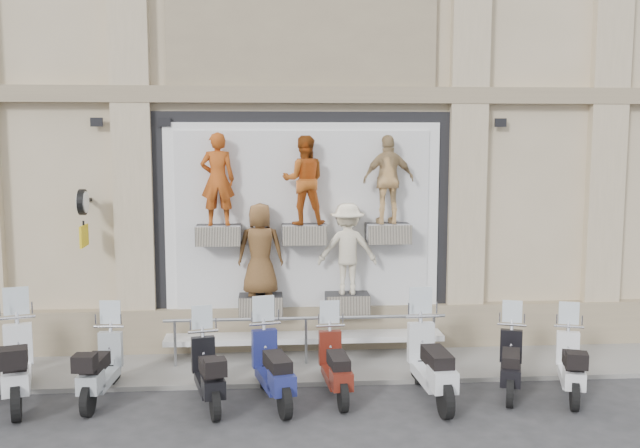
% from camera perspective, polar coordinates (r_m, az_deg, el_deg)
% --- Properties ---
extents(ground, '(90.00, 90.00, 0.00)m').
position_cam_1_polar(ground, '(11.09, -0.51, -14.67)').
color(ground, '#2E2E30').
rests_on(ground, ground).
extents(sidewalk, '(16.00, 2.20, 0.08)m').
position_cam_1_polar(sidewalk, '(13.05, -1.14, -11.09)').
color(sidewalk, gray).
rests_on(sidewalk, ground).
extents(building, '(14.00, 8.60, 12.00)m').
position_cam_1_polar(building, '(17.39, -2.12, 13.32)').
color(building, '#C4AF8F').
rests_on(building, ground).
extents(shop_vitrine, '(5.60, 0.83, 4.30)m').
position_cam_1_polar(shop_vitrine, '(13.16, -1.02, -0.48)').
color(shop_vitrine, black).
rests_on(shop_vitrine, ground).
extents(guard_rail, '(5.06, 0.10, 0.93)m').
position_cam_1_polar(guard_rail, '(12.82, -1.12, -9.43)').
color(guard_rail, '#9EA0A5').
rests_on(guard_rail, ground).
extents(clock_sign_bracket, '(0.10, 0.80, 1.02)m').
position_cam_1_polar(clock_sign_bracket, '(13.21, -18.42, 1.04)').
color(clock_sign_bracket, black).
rests_on(clock_sign_bracket, ground).
extents(scooter_b, '(1.17, 2.17, 1.69)m').
position_cam_1_polar(scooter_b, '(12.02, -23.13, -9.25)').
color(scooter_b, silver).
rests_on(scooter_b, ground).
extents(scooter_c, '(0.66, 1.83, 1.46)m').
position_cam_1_polar(scooter_c, '(11.74, -17.17, -9.98)').
color(scooter_c, '#90989D').
rests_on(scooter_c, ground).
extents(scooter_d, '(0.89, 1.83, 1.43)m').
position_cam_1_polar(scooter_d, '(11.18, -8.96, -10.68)').
color(scooter_d, black).
rests_on(scooter_d, ground).
extents(scooter_e, '(0.98, 1.99, 1.55)m').
position_cam_1_polar(scooter_e, '(11.16, -3.79, -10.32)').
color(scooter_e, navy).
rests_on(scooter_e, ground).
extents(scooter_f, '(0.64, 1.78, 1.42)m').
position_cam_1_polar(scooter_f, '(11.39, 1.25, -10.28)').
color(scooter_f, '#55170E').
rests_on(scooter_f, ground).
extents(scooter_g, '(0.71, 2.07, 1.66)m').
position_cam_1_polar(scooter_g, '(11.35, 8.92, -9.80)').
color(scooter_g, silver).
rests_on(scooter_g, ground).
extents(scooter_h, '(1.04, 1.78, 1.39)m').
position_cam_1_polar(scooter_h, '(11.94, 15.04, -9.77)').
color(scooter_h, black).
rests_on(scooter_h, ground).
extents(scooter_i, '(1.00, 1.79, 1.40)m').
position_cam_1_polar(scooter_i, '(12.09, 19.47, -9.72)').
color(scooter_i, silver).
rests_on(scooter_i, ground).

